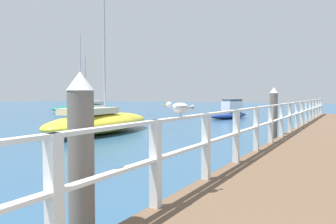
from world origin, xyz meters
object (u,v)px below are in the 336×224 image
Objects in this scene: seagull_foreground at (180,107)px; boat_3 at (100,122)px; dock_piling_far at (273,118)px; boat_4 at (230,112)px; boat_6 at (84,114)px; dock_piling_near at (81,174)px; boat_1 at (84,108)px.

seagull_foreground is 0.04× the size of boat_3.
boat_4 is (-6.35, 14.10, -0.60)m from dock_piling_far.
dock_piling_far is at bearing -41.71° from boat_6.
boat_3 is (-8.79, 1.05, -0.55)m from dock_piling_far.
seagull_foreground is 0.08× the size of boat_6.
boat_4 is 11.79m from boat_6.
dock_piling_near is at bearing -62.12° from boat_6.
dock_piling_near is at bearing 111.57° from seagull_foreground.
dock_piling_near is at bearing -90.00° from dock_piling_far.
boat_6 reaches higher than boat_4.
boat_3 reaches higher than dock_piling_far.
boat_4 is at bearing 13.28° from boat_6.
dock_piling_near is 13.92m from boat_3.
boat_3 reaches higher than boat_1.
boat_6 reaches higher than dock_piling_near.
seagull_foreground is 0.09× the size of boat_4.
seagull_foreground is (0.38, 1.59, 0.67)m from dock_piling_near.
boat_6 is at bearing 130.95° from boat_3.
seagull_foreground is at bearing -58.89° from boat_6.
seagull_foreground is 34.77m from boat_1.
boat_6 is (-7.99, 7.55, -0.22)m from boat_3.
boat_4 is (-6.35, 23.84, -0.60)m from dock_piling_near.
seagull_foreground is at bearing -50.75° from boat_3.
dock_piling_far is 5.29× the size of seagull_foreground.
dock_piling_far reaches higher than seagull_foreground.
dock_piling_near is at bearing -56.49° from boat_3.
dock_piling_far is 0.47× the size of boat_4.
boat_6 is (7.27, -7.98, -0.13)m from boat_1.
boat_1 is 10.79m from boat_6.
dock_piling_far is 29.21m from boat_1.
boat_6 is (-16.77, 18.33, -0.77)m from dock_piling_near.
boat_1 reaches higher than boat_4.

